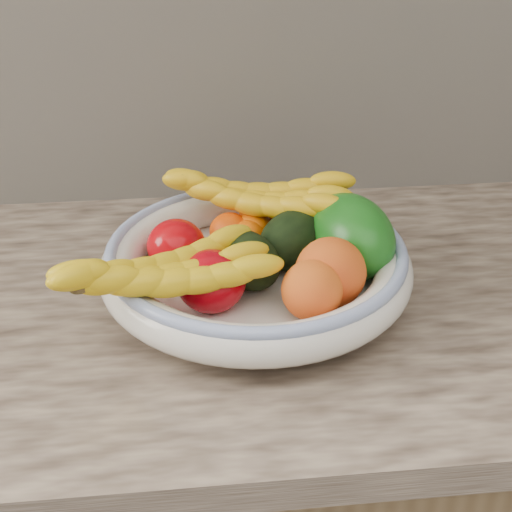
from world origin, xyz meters
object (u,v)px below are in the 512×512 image
object	(u,v)px
fruit_bowl	(256,264)
banana_bunch_front	(166,278)
banana_bunch_back	(256,202)
green_mango	(351,236)

from	to	relation	value
fruit_bowl	banana_bunch_front	size ratio (longest dim) A/B	1.44
banana_bunch_back	banana_bunch_front	xyz separation A→B (m)	(-0.12, -0.18, -0.01)
green_mango	banana_bunch_front	distance (m)	0.25
green_mango	banana_bunch_back	world-z (taller)	green_mango
fruit_bowl	banana_bunch_back	bearing A→B (deg)	84.06
banana_bunch_back	banana_bunch_front	distance (m)	0.21
banana_bunch_back	banana_bunch_front	size ratio (longest dim) A/B	1.01
banana_bunch_back	green_mango	bearing A→B (deg)	-19.52
green_mango	banana_bunch_back	xyz separation A→B (m)	(-0.11, 0.09, 0.01)
fruit_bowl	banana_bunch_front	world-z (taller)	banana_bunch_front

